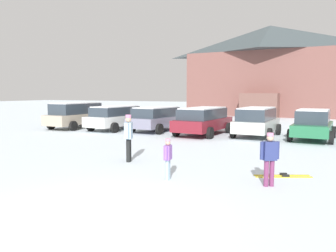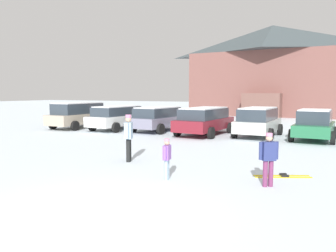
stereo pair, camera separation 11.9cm
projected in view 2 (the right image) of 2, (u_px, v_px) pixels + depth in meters
name	position (u px, v px, depth m)	size (l,w,h in m)	color
ground	(91.00, 217.00, 6.41)	(160.00, 160.00, 0.00)	silver
ski_lodge	(271.00, 70.00, 35.85)	(17.21, 10.47, 9.72)	brown
parked_beige_suv	(79.00, 114.00, 22.72)	(2.29, 4.82, 1.77)	#AFA08B
parked_white_suv	(118.00, 117.00, 21.59)	(2.41, 4.66, 1.58)	white
parked_grey_wagon	(158.00, 118.00, 20.71)	(2.62, 4.31, 1.55)	gray
parked_maroon_van	(205.00, 120.00, 18.96)	(2.61, 4.84, 1.59)	maroon
parked_silver_wagon	(258.00, 121.00, 18.17)	(2.35, 4.27, 1.63)	#BCC2BC
parked_green_coupe	(315.00, 125.00, 16.81)	(2.34, 4.22, 1.60)	#256E46
skier_teen_in_navy_coat	(269.00, 156.00, 8.45)	(0.46, 0.35, 1.41)	#73325C
skier_adult_in_blue_parka	(129.00, 135.00, 11.56)	(0.37, 0.59, 1.67)	black
skier_child_in_purple_jacket	(167.00, 157.00, 9.14)	(0.20, 0.43, 1.16)	#98B4C9
pair_of_skis	(283.00, 176.00, 9.51)	(1.61, 0.92, 0.08)	gold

